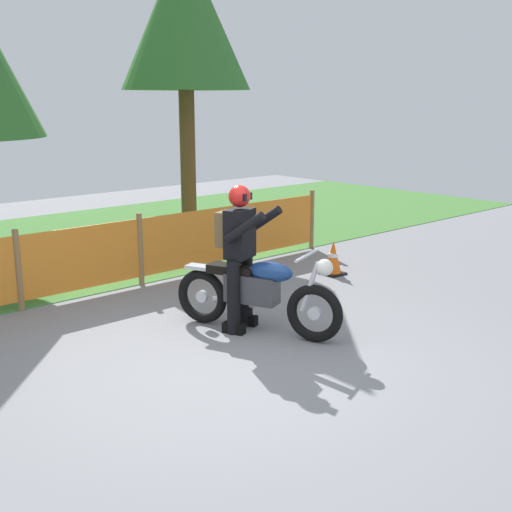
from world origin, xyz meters
name	(u,v)px	position (x,y,z in m)	size (l,w,h in m)	color
ground	(233,365)	(0.00, 0.00, -0.01)	(24.00, 24.00, 0.02)	gray
barrier_fence	(83,258)	(0.00, 3.13, 0.54)	(8.99, 0.08, 1.05)	olive
tree_near_right	(184,17)	(3.13, 5.00, 4.00)	(2.28, 2.28, 5.32)	brown
motorcycle_lead	(257,292)	(0.82, 0.55, 0.48)	(0.96, 1.98, 0.99)	black
rider_lead	(239,250)	(0.73, 0.76, 0.95)	(0.68, 0.78, 1.69)	black
traffic_cone	(333,258)	(3.38, 1.66, 0.26)	(0.32, 0.32, 0.53)	black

